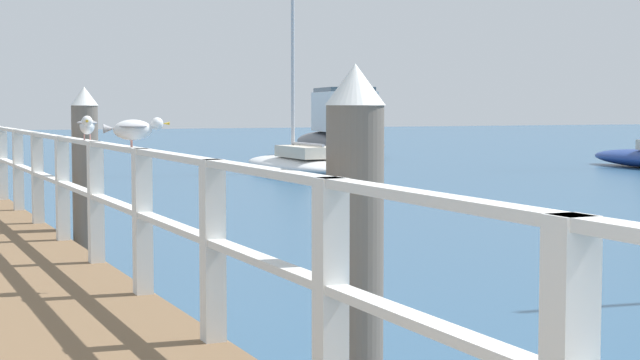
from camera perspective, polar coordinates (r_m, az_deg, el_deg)
The scene contains 7 objects.
pier_railing at distance 13.60m, azimuth -16.45°, elevation 1.06°, with size 0.12×25.69×1.03m.
dock_piling_near at distance 4.99m, azimuth 1.95°, elevation -5.20°, with size 0.29×0.29×2.04m.
dock_piling_far at distance 11.29m, azimuth -12.91°, elevation -0.07°, with size 0.29×0.29×2.04m.
seagull_foreground at distance 7.54m, azimuth -10.31°, elevation 2.83°, with size 0.48×0.21×0.21m.
seagull_background at distance 9.16m, azimuth -12.83°, elevation 3.02°, with size 0.22×0.48×0.21m.
boat_0 at distance 38.22m, azimuth 1.12°, elevation 2.64°, with size 4.46×8.98×2.50m.
boat_1 at distance 27.56m, azimuth -1.22°, elevation 1.01°, with size 1.84×5.80×7.52m.
Camera 1 is at (-0.57, 0.12, 1.84)m, focal length 57.54 mm.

